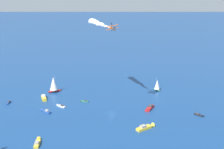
# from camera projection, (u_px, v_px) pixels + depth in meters

# --- Properties ---
(ground_plane) EXTENTS (2000.00, 2000.00, 0.00)m
(ground_plane) POSITION_uv_depth(u_px,v_px,m) (112.00, 113.00, 170.57)
(ground_plane) COLOR navy
(motorboat_near_centre) EXTENTS (2.26, 5.48, 1.55)m
(motorboat_near_centre) POSITION_uv_depth(u_px,v_px,m) (84.00, 101.00, 188.14)
(motorboat_near_centre) COLOR #33704C
(motorboat_near_centre) RESTS_ON ground_plane
(motorboat_inshore) EXTENTS (2.94, 6.00, 1.69)m
(motorboat_inshore) POSITION_uv_depth(u_px,v_px,m) (199.00, 115.00, 166.92)
(motorboat_inshore) COLOR black
(motorboat_inshore) RESTS_ON ground_plane
(motorboat_offshore) EXTENTS (10.77, 7.76, 3.14)m
(motorboat_offshore) POSITION_uv_depth(u_px,v_px,m) (146.00, 127.00, 151.24)
(motorboat_offshore) COLOR gold
(motorboat_offshore) RESTS_ON ground_plane
(motorboat_trailing) EXTENTS (8.55, 6.18, 2.49)m
(motorboat_trailing) POSITION_uv_depth(u_px,v_px,m) (38.00, 142.00, 136.27)
(motorboat_trailing) COLOR gold
(motorboat_trailing) RESTS_ON ground_plane
(motorboat_ahead) EXTENTS (2.70, 6.63, 1.87)m
(motorboat_ahead) POSITION_uv_depth(u_px,v_px,m) (61.00, 106.00, 180.10)
(motorboat_ahead) COLOR white
(motorboat_ahead) RESTS_ON ground_plane
(motorboat_mid_cluster) EXTENTS (3.98, 8.09, 2.27)m
(motorboat_mid_cluster) POSITION_uv_depth(u_px,v_px,m) (46.00, 111.00, 172.14)
(motorboat_mid_cluster) COLOR #23478C
(motorboat_mid_cluster) RESTS_ON ground_plane
(sailboat_outer_ring_a) EXTENTS (5.13, 7.16, 9.02)m
(sailboat_outer_ring_a) POSITION_uv_depth(u_px,v_px,m) (157.00, 85.00, 208.34)
(sailboat_outer_ring_a) COLOR #33704C
(sailboat_outer_ring_a) RESTS_ON ground_plane
(motorboat_outer_ring_c) EXTENTS (9.89, 2.91, 2.85)m
(motorboat_outer_ring_c) POSITION_uv_depth(u_px,v_px,m) (149.00, 108.00, 175.78)
(motorboat_outer_ring_c) COLOR #B21E1E
(motorboat_outer_ring_c) RESTS_ON ground_plane
(motorboat_outer_ring_d) EXTENTS (9.29, 9.12, 3.00)m
(motorboat_outer_ring_d) POSITION_uv_depth(u_px,v_px,m) (44.00, 98.00, 192.13)
(motorboat_outer_ring_d) COLOR gold
(motorboat_outer_ring_d) RESTS_ON ground_plane
(motorboat_outer_ring_e) EXTENTS (6.14, 3.45, 1.73)m
(motorboat_outer_ring_e) POSITION_uv_depth(u_px,v_px,m) (8.00, 103.00, 184.89)
(motorboat_outer_ring_e) COLOR #23478C
(motorboat_outer_ring_e) RESTS_ON ground_plane
(sailboat_outer_ring_f) EXTENTS (9.30, 8.23, 12.57)m
(sailboat_outer_ring_f) POSITION_uv_depth(u_px,v_px,m) (54.00, 84.00, 204.89)
(sailboat_outer_ring_f) COLOR #B21E1E
(sailboat_outer_ring_f) RESTS_ON ground_plane
(biplane_lead) EXTENTS (6.56, 6.53, 3.66)m
(biplane_lead) POSITION_uv_depth(u_px,v_px,m) (112.00, 28.00, 156.26)
(biplane_lead) COLOR orange
(wingwalker_lead) EXTENTS (0.72, 0.71, 1.78)m
(wingwalker_lead) POSITION_uv_depth(u_px,v_px,m) (112.00, 24.00, 155.54)
(wingwalker_lead) COLOR black
(smoke_trail_lead) EXTENTS (27.66, 28.57, 4.65)m
(smoke_trail_lead) POSITION_uv_depth(u_px,v_px,m) (96.00, 23.00, 183.51)
(smoke_trail_lead) COLOR white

